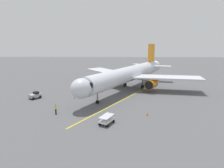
{
  "coord_description": "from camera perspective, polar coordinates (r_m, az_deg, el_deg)",
  "views": [
    {
      "loc": [
        2.11,
        47.93,
        12.09
      ],
      "look_at": [
        3.27,
        6.67,
        3.0
      ],
      "focal_mm": 30.71,
      "sensor_mm": 36.0,
      "label": 1
    }
  ],
  "objects": [
    {
      "name": "ground_plane",
      "position": [
        49.47,
        4.0,
        -1.75
      ],
      "size": [
        220.0,
        220.0,
        0.0
      ],
      "primitive_type": "plane",
      "color": "#565659"
    },
    {
      "name": "apron_lead_in_line",
      "position": [
        43.95,
        5.33,
        -3.59
      ],
      "size": [
        20.47,
        34.61,
        0.01
      ],
      "primitive_type": "cube",
      "rotation": [
        0.0,
        0.0,
        -0.53
      ],
      "color": "yellow",
      "rests_on": "ground"
    },
    {
      "name": "airplane",
      "position": [
        49.16,
        5.13,
        2.9
      ],
      "size": [
        30.77,
        36.44,
        11.5
      ],
      "color": "silver",
      "rests_on": "ground"
    },
    {
      "name": "ground_crew_marshaller",
      "position": [
        34.39,
        -16.42,
        -7.12
      ],
      "size": [
        0.26,
        0.41,
        1.71
      ],
      "color": "#23232D",
      "rests_on": "ground"
    },
    {
      "name": "ground_crew_wing_walker",
      "position": [
        42.18,
        -4.37,
        -3.02
      ],
      "size": [
        0.43,
        0.47,
        1.71
      ],
      "color": "#23232D",
      "rests_on": "ground"
    },
    {
      "name": "ground_crew_loader",
      "position": [
        58.94,
        2.12,
        1.45
      ],
      "size": [
        0.35,
        0.45,
        1.71
      ],
      "color": "#23232D",
      "rests_on": "ground"
    },
    {
      "name": "baggage_cart_near_nose",
      "position": [
        59.0,
        -5.4,
        1.19
      ],
      "size": [
        2.26,
        2.92,
        1.27
      ],
      "color": "#9E9EA3",
      "rests_on": "ground"
    },
    {
      "name": "baggage_cart_portside",
      "position": [
        29.27,
        -1.59,
        -10.57
      ],
      "size": [
        2.43,
        2.95,
        1.27
      ],
      "color": "white",
      "rests_on": "ground"
    },
    {
      "name": "tug_starboard_side",
      "position": [
        45.02,
        -21.9,
        -3.15
      ],
      "size": [
        2.6,
        2.74,
        1.5
      ],
      "color": "#9E9EA3",
      "rests_on": "ground"
    },
    {
      "name": "safety_cone_nose_left",
      "position": [
        32.89,
        10.47,
        -8.85
      ],
      "size": [
        0.32,
        0.32,
        0.55
      ],
      "primitive_type": "cone",
      "color": "#F2590F",
      "rests_on": "ground"
    },
    {
      "name": "safety_cone_nose_right",
      "position": [
        42.75,
        -11.13,
        -3.86
      ],
      "size": [
        0.32,
        0.32,
        0.55
      ],
      "primitive_type": "cone",
      "color": "#F2590F",
      "rests_on": "ground"
    },
    {
      "name": "safety_cone_wing_port",
      "position": [
        30.02,
        0.5,
        -10.76
      ],
      "size": [
        0.32,
        0.32,
        0.55
      ],
      "primitive_type": "cone",
      "color": "#F2590F",
      "rests_on": "ground"
    }
  ]
}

